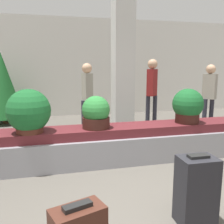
{
  "coord_description": "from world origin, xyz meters",
  "views": [
    {
      "loc": [
        -0.99,
        -2.25,
        1.62
      ],
      "look_at": [
        0.0,
        1.79,
        0.87
      ],
      "focal_mm": 40.0,
      "sensor_mm": 36.0,
      "label": 1
    }
  ],
  "objects": [
    {
      "name": "carousel",
      "position": [
        0.0,
        1.79,
        0.29
      ],
      "size": [
        8.4,
        0.73,
        0.62
      ],
      "color": "gray",
      "rests_on": "ground_plane"
    },
    {
      "name": "decorated_tree",
      "position": [
        -2.31,
        5.39,
        1.1
      ],
      "size": [
        1.06,
        1.06,
        2.03
      ],
      "color": "#4C331E",
      "rests_on": "ground_plane"
    },
    {
      "name": "back_wall",
      "position": [
        0.0,
        6.19,
        1.6
      ],
      "size": [
        18.0,
        0.06,
        3.2
      ],
      "color": "silver",
      "rests_on": "ground_plane"
    },
    {
      "name": "potted_plant_0",
      "position": [
        -1.34,
        1.7,
        0.94
      ],
      "size": [
        0.67,
        0.67,
        0.68
      ],
      "color": "#4C2319",
      "rests_on": "carousel"
    },
    {
      "name": "potted_plant_2",
      "position": [
        -0.28,
        1.74,
        0.86
      ],
      "size": [
        0.46,
        0.46,
        0.54
      ],
      "color": "#381914",
      "rests_on": "carousel"
    },
    {
      "name": "traveler_2",
      "position": [
        2.96,
        3.35,
        1.0
      ],
      "size": [
        0.33,
        0.37,
        1.68
      ],
      "rotation": [
        0.0,
        0.0,
        -0.96
      ],
      "color": "#282833",
      "rests_on": "ground_plane"
    },
    {
      "name": "traveler_1",
      "position": [
        1.58,
        3.85,
        1.11
      ],
      "size": [
        0.35,
        0.36,
        1.82
      ],
      "rotation": [
        0.0,
        0.0,
        0.81
      ],
      "color": "#282833",
      "rests_on": "ground_plane"
    },
    {
      "name": "potted_plant_1",
      "position": [
        1.4,
        1.75,
        0.92
      ],
      "size": [
        0.55,
        0.55,
        0.62
      ],
      "color": "#381914",
      "rests_on": "carousel"
    },
    {
      "name": "pillar",
      "position": [
        0.65,
        3.37,
        1.6
      ],
      "size": [
        0.46,
        0.46,
        3.2
      ],
      "color": "silver",
      "rests_on": "ground_plane"
    },
    {
      "name": "traveler_0",
      "position": [
        -0.14,
        3.7,
        1.02
      ],
      "size": [
        0.31,
        0.35,
        1.71
      ],
      "rotation": [
        0.0,
        0.0,
        -1.37
      ],
      "color": "#282833",
      "rests_on": "ground_plane"
    },
    {
      "name": "suitcase_2",
      "position": [
        0.42,
        -0.14,
        0.36
      ],
      "size": [
        0.39,
        0.29,
        0.75
      ],
      "rotation": [
        0.0,
        0.0,
        -0.02
      ],
      "color": "#232328",
      "rests_on": "ground_plane"
    },
    {
      "name": "ground_plane",
      "position": [
        0.0,
        0.0,
        0.0
      ],
      "size": [
        18.0,
        18.0,
        0.0
      ],
      "primitive_type": "plane",
      "color": "#59544C"
    }
  ]
}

